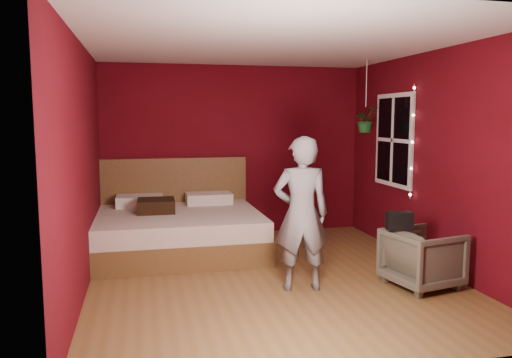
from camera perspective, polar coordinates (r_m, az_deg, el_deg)
name	(u,v)px	position (r m, az deg, el deg)	size (l,w,h in m)	color
floor	(271,277)	(5.80, 1.73, -11.12)	(4.50, 4.50, 0.00)	brown
room_walls	(272,129)	(5.52, 1.79, 5.70)	(4.04, 4.54, 2.62)	#570915
window	(394,140)	(7.09, 15.46, 4.30)	(0.05, 0.97, 1.27)	white
fairy_lights	(412,142)	(6.62, 17.42, 4.05)	(0.04, 0.04, 1.45)	silver
bed	(178,228)	(6.88, -8.92, -5.59)	(2.20, 1.87, 1.21)	brown
person	(301,214)	(5.23, 5.20, -3.99)	(0.59, 0.39, 1.62)	slate
armchair	(422,258)	(5.68, 18.46, -8.58)	(0.67, 0.69, 0.63)	#585545
handbag	(399,221)	(5.50, 16.06, -4.60)	(0.27, 0.13, 0.19)	black
throw_pillow	(156,206)	(6.82, -11.34, -3.00)	(0.49, 0.49, 0.17)	black
hanging_plant	(365,120)	(7.12, 12.40, 6.64)	(0.37, 0.34, 1.00)	silver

